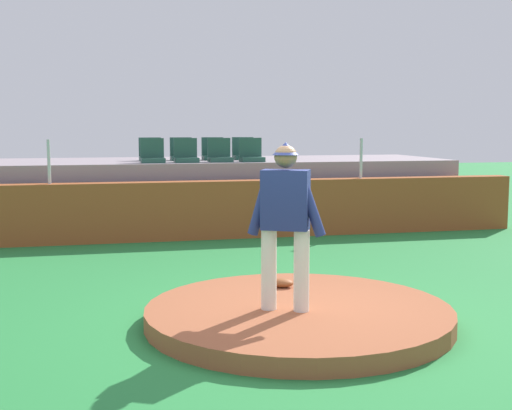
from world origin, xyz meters
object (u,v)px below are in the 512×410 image
stadium_chair_5 (181,153)px  stadium_chair_6 (213,153)px  stadium_chair_3 (251,154)px  stadium_chair_7 (244,153)px  fielding_glove (281,283)px  stadium_chair_2 (220,154)px  stadium_chair_1 (186,155)px  pitcher (285,214)px  stadium_chair_0 (153,155)px  baseball (301,290)px  stadium_chair_4 (150,153)px

stadium_chair_5 → stadium_chair_6: 0.71m
stadium_chair_3 → stadium_chair_7: (0.03, 0.91, 0.00)m
stadium_chair_3 → fielding_glove: bearing=80.9°
stadium_chair_3 → stadium_chair_5: size_ratio=1.00×
stadium_chair_2 → stadium_chair_5: bearing=-51.0°
stadium_chair_2 → stadium_chair_5: 1.11m
fielding_glove → stadium_chair_7: (1.00, 6.96, 1.35)m
stadium_chair_1 → stadium_chair_3: size_ratio=1.00×
pitcher → stadium_chair_3: (1.21, 7.07, 0.35)m
pitcher → stadium_chair_0: (-0.86, 7.10, 0.35)m
fielding_glove → baseball: bearing=142.0°
baseball → stadium_chair_2: (0.16, 6.43, 1.37)m
stadium_chair_0 → stadium_chair_6: bearing=-147.9°
stadium_chair_0 → stadium_chair_7: same height
pitcher → baseball: (0.38, 0.68, -1.02)m
baseball → stadium_chair_0: stadium_chair_0 is taller
stadium_chair_7 → stadium_chair_5: bearing=0.2°
baseball → stadium_chair_6: (0.16, 7.30, 1.37)m
stadium_chair_2 → pitcher: bearing=85.6°
stadium_chair_3 → stadium_chair_5: bearing=-33.5°
stadium_chair_5 → stadium_chair_6: same height
stadium_chair_1 → stadium_chair_6: (0.72, 0.90, 0.00)m
stadium_chair_4 → stadium_chair_6: (1.39, 0.01, 0.00)m
baseball → stadium_chair_2: bearing=88.6°
fielding_glove → stadium_chair_0: size_ratio=0.60×
stadium_chair_0 → stadium_chair_3: bearing=179.2°
pitcher → stadium_chair_1: pitcher is taller
baseball → stadium_chair_5: size_ratio=0.15×
baseball → stadium_chair_4: bearing=99.5°
stadium_chair_1 → stadium_chair_7: bearing=-147.5°
stadium_chair_6 → fielding_glove: bearing=87.5°
pitcher → stadium_chair_3: 7.18m
stadium_chair_4 → stadium_chair_6: bearing=-179.5°
stadium_chair_3 → stadium_chair_5: same height
baseball → stadium_chair_7: stadium_chair_7 is taller
stadium_chair_2 → stadium_chair_6: 0.87m
baseball → stadium_chair_5: stadium_chair_5 is taller
stadium_chair_0 → stadium_chair_2: 1.40m
stadium_chair_1 → stadium_chair_6: same height
stadium_chair_2 → stadium_chair_4: (-1.38, 0.86, 0.00)m
stadium_chair_2 → stadium_chair_4: 1.63m
stadium_chair_0 → stadium_chair_3: (2.07, -0.03, 0.00)m
stadium_chair_3 → stadium_chair_6: size_ratio=1.00×
stadium_chair_3 → stadium_chair_7: 0.91m
stadium_chair_1 → stadium_chair_2: bearing=-177.6°
stadium_chair_3 → stadium_chair_5: (-1.37, 0.91, 0.00)m
stadium_chair_6 → stadium_chair_0: bearing=32.1°
stadium_chair_0 → stadium_chair_3: 2.07m
stadium_chair_2 → fielding_glove: bearing=87.1°
baseball → stadium_chair_0: bearing=101.0°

